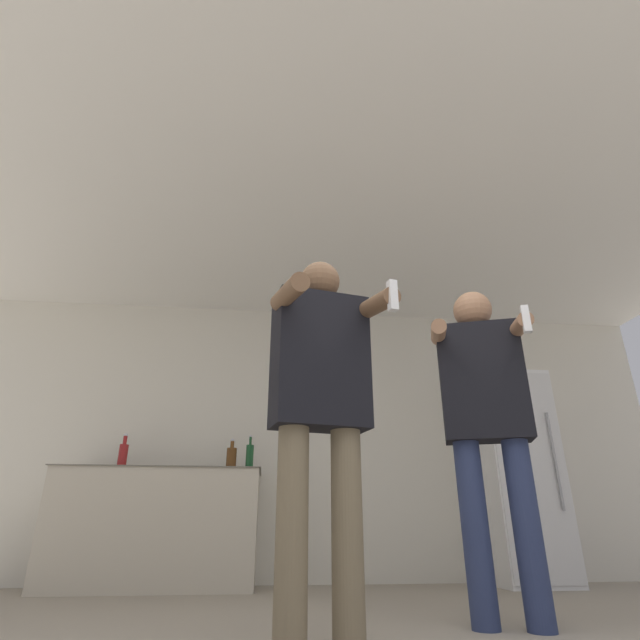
# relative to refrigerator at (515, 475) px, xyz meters

# --- Properties ---
(wall_back) EXTENTS (7.00, 0.06, 2.55)m
(wall_back) POSITION_rel_refrigerator_xyz_m (-1.84, 0.36, 0.38)
(wall_back) COLOR beige
(wall_back) RESTS_ON ground_plane
(ceiling_slab) EXTENTS (7.00, 3.88, 0.05)m
(ceiling_slab) POSITION_rel_refrigerator_xyz_m (-1.84, -1.35, 1.68)
(ceiling_slab) COLOR silver
(ceiling_slab) RESTS_ON wall_back
(refrigerator) EXTENTS (0.62, 0.70, 1.79)m
(refrigerator) POSITION_rel_refrigerator_xyz_m (0.00, 0.00, 0.00)
(refrigerator) COLOR white
(refrigerator) RESTS_ON ground_plane
(counter) EXTENTS (1.65, 0.66, 0.90)m
(counter) POSITION_rel_refrigerator_xyz_m (-3.10, 0.02, -0.44)
(counter) COLOR #BCB29E
(counter) RESTS_ON ground_plane
(bottle_green_wine) EXTENTS (0.07, 0.07, 0.29)m
(bottle_green_wine) POSITION_rel_refrigerator_xyz_m (-3.44, -0.02, 0.12)
(bottle_green_wine) COLOR maroon
(bottle_green_wine) RESTS_ON counter
(bottle_clear_vodka) EXTENTS (0.07, 0.07, 0.30)m
(bottle_clear_vodka) POSITION_rel_refrigerator_xyz_m (-2.38, -0.02, 0.12)
(bottle_clear_vodka) COLOR #194723
(bottle_clear_vodka) RESTS_ON counter
(bottle_red_label) EXTENTS (0.09, 0.09, 0.27)m
(bottle_red_label) POSITION_rel_refrigerator_xyz_m (-2.54, -0.02, 0.11)
(bottle_red_label) COLOR #563314
(bottle_red_label) RESTS_ON counter
(person_woman_foreground) EXTENTS (0.57, 0.56, 1.67)m
(person_woman_foreground) POSITION_rel_refrigerator_xyz_m (-2.01, -2.28, 0.09)
(person_woman_foreground) COLOR #75664C
(person_woman_foreground) RESTS_ON ground_plane
(person_man_side) EXTENTS (0.60, 0.59, 1.74)m
(person_man_side) POSITION_rel_refrigerator_xyz_m (-1.07, -1.91, 0.12)
(person_man_side) COLOR navy
(person_man_side) RESTS_ON ground_plane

